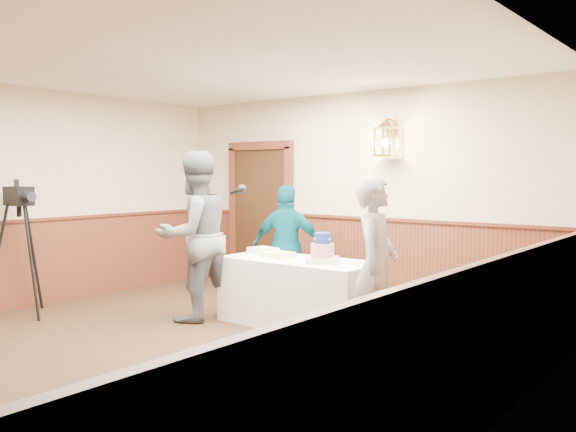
% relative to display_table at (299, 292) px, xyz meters
% --- Properties ---
extents(ground, '(7.00, 7.00, 0.00)m').
position_rel_display_table_xyz_m(ground, '(-0.30, -1.90, -0.38)').
color(ground, '#311F13').
rests_on(ground, ground).
extents(room_shell, '(6.02, 7.02, 2.81)m').
position_rel_display_table_xyz_m(room_shell, '(-0.35, -1.45, 1.15)').
color(room_shell, beige).
rests_on(room_shell, ground).
extents(display_table, '(1.80, 0.80, 0.75)m').
position_rel_display_table_xyz_m(display_table, '(0.00, 0.00, 0.00)').
color(display_table, silver).
rests_on(display_table, ground).
extents(tiered_cake, '(0.42, 0.42, 0.33)m').
position_rel_display_table_xyz_m(tiered_cake, '(0.36, -0.06, 0.50)').
color(tiered_cake, beige).
rests_on(tiered_cake, display_table).
extents(sheet_cake_yellow, '(0.34, 0.27, 0.07)m').
position_rel_display_table_xyz_m(sheet_cake_yellow, '(-0.27, -0.04, 0.41)').
color(sheet_cake_yellow, '#EADA8C').
rests_on(sheet_cake_yellow, display_table).
extents(sheet_cake_green, '(0.36, 0.31, 0.07)m').
position_rel_display_table_xyz_m(sheet_cake_green, '(-0.63, 0.12, 0.41)').
color(sheet_cake_green, '#C2EEA8').
rests_on(sheet_cake_green, display_table).
extents(interviewer, '(1.57, 1.08, 1.97)m').
position_rel_display_table_xyz_m(interviewer, '(-1.11, -0.55, 0.61)').
color(interviewer, '#5A5E63').
rests_on(interviewer, ground).
extents(baker, '(0.57, 0.71, 1.69)m').
position_rel_display_table_xyz_m(baker, '(1.28, -0.51, 0.47)').
color(baker, '#97969B').
rests_on(baker, ground).
extents(assistant_p, '(1.00, 0.71, 1.57)m').
position_rel_display_table_xyz_m(assistant_p, '(-0.62, 0.58, 0.41)').
color(assistant_p, '#054954').
rests_on(assistant_p, ground).
extents(tv_camera_rig, '(0.61, 0.57, 1.56)m').
position_rel_display_table_xyz_m(tv_camera_rig, '(-2.90, -1.70, 0.33)').
color(tv_camera_rig, black).
rests_on(tv_camera_rig, ground).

